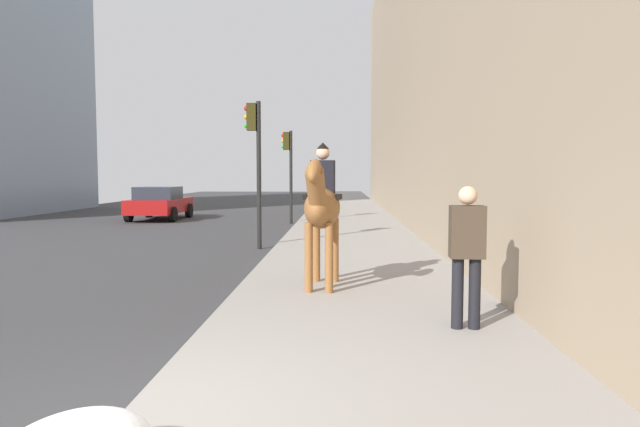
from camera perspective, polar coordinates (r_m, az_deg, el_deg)
name	(u,v)px	position (r m, az deg, el deg)	size (l,w,h in m)	color
mounted_horse_near	(322,206)	(8.93, 0.19, 0.77)	(2.15, 0.69, 2.35)	brown
pedestrian_greeting	(467,247)	(6.80, 14.85, -3.37)	(0.28, 0.41, 1.70)	black
car_near_lane	(160,203)	(24.99, -16.13, 1.07)	(4.07, 2.09, 1.44)	maroon
traffic_light_near_curb	(255,151)	(14.60, -6.65, 6.43)	(0.20, 0.44, 3.85)	black
traffic_light_far_curb	(289,161)	(22.04, -3.24, 5.36)	(0.20, 0.44, 3.68)	black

